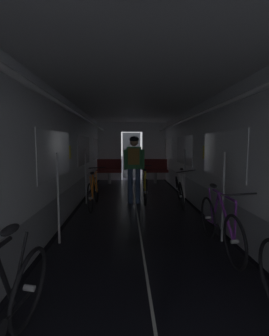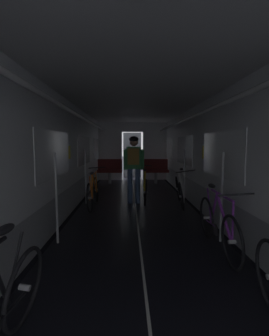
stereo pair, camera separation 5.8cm
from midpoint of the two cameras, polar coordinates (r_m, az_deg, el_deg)
train_car_shell at (r=5.28m, az=0.34°, el=7.33°), size 3.14×12.34×2.57m
bench_seat_far_left at (r=9.82m, az=-5.94°, el=-0.19°), size 0.98×0.51×0.95m
bench_seat_far_right at (r=9.86m, az=4.55°, el=-0.16°), size 0.98×0.51×0.95m
bicycle_white at (r=6.38m, az=10.04°, el=-4.98°), size 0.44×1.69×0.96m
bicycle_orange at (r=6.14m, az=-9.61°, el=-5.34°), size 0.44×1.69×0.95m
bicycle_purple at (r=3.85m, az=18.37°, el=-12.07°), size 0.44×1.69×0.94m
person_cyclist_aisle at (r=6.37m, az=-0.37°, el=1.37°), size 0.54×0.41×1.73m
bicycle_yellow_in_aisle at (r=6.73m, az=2.17°, el=-4.31°), size 0.44×1.69×0.94m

